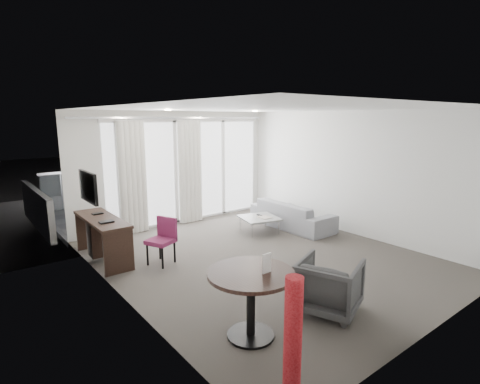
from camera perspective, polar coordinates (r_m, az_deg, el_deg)
floor at (r=6.78m, az=3.17°, el=-9.95°), size 5.00×6.00×0.00m
ceiling at (r=6.33m, az=3.43°, el=12.60°), size 5.00×6.00×0.00m
wall_left at (r=5.16m, az=-18.07°, el=-2.17°), size 0.00×6.00×2.60m
wall_right at (r=8.27m, az=16.45°, el=2.80°), size 0.00×6.00×2.60m
wall_front at (r=4.67m, az=28.42°, el=-4.36°), size 5.00×0.00×2.60m
window_panel at (r=9.02m, az=-7.86°, el=3.17°), size 4.00×0.02×2.38m
window_frame at (r=9.01m, az=-7.81°, el=3.16°), size 4.10×0.06×2.44m
curtain_left at (r=8.24m, az=-16.01°, el=2.09°), size 0.60×0.20×2.38m
curtain_right at (r=8.85m, az=-7.60°, el=3.03°), size 0.60×0.20×2.38m
curtain_track at (r=8.64m, az=-9.27°, el=11.10°), size 4.80×0.04×0.04m
downlight_a at (r=7.14m, az=-10.94°, el=12.18°), size 0.12×0.12×0.02m
downlight_b at (r=8.32m, az=2.33°, el=12.20°), size 0.12×0.12×0.02m
desk at (r=6.98m, az=-20.16°, el=-6.74°), size 0.50×1.61×0.75m
tv at (r=6.52m, az=-22.13°, el=0.72°), size 0.05×0.80×0.50m
desk_chair at (r=6.51m, az=-12.00°, el=-7.41°), size 0.56×0.54×0.79m
round_table at (r=4.38m, az=1.66°, el=-16.77°), size 1.26×1.26×0.78m
menu_card at (r=4.23m, az=4.06°, el=-12.90°), size 0.12×0.02×0.22m
red_lamp at (r=3.35m, az=8.01°, el=-22.21°), size 0.29×0.29×1.21m
tub_armchair at (r=5.05m, az=13.42°, el=-13.71°), size 0.97×0.96×0.69m
coffee_table at (r=8.15m, az=2.94°, el=-5.00°), size 0.92×0.92×0.34m
remote at (r=8.22m, az=3.00°, el=-3.49°), size 0.08×0.18×0.02m
magazine at (r=8.08m, az=3.75°, el=-3.77°), size 0.23×0.29×0.02m
sofa at (r=8.60m, az=7.92°, el=-3.37°), size 0.79×2.03×0.59m
terrace_slab at (r=10.57m, az=-11.83°, el=-2.73°), size 5.60×3.00×0.12m
rattan_chair_a at (r=10.75m, az=-9.29°, el=0.05°), size 0.61×0.61×0.78m
rattan_chair_b at (r=11.57m, az=-3.80°, el=1.17°), size 0.60×0.60×0.86m
rattan_table at (r=10.66m, az=-5.55°, el=-0.59°), size 0.71×0.71×0.55m
balustrade at (r=11.76m, az=-15.08°, el=1.30°), size 5.50×0.06×1.05m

